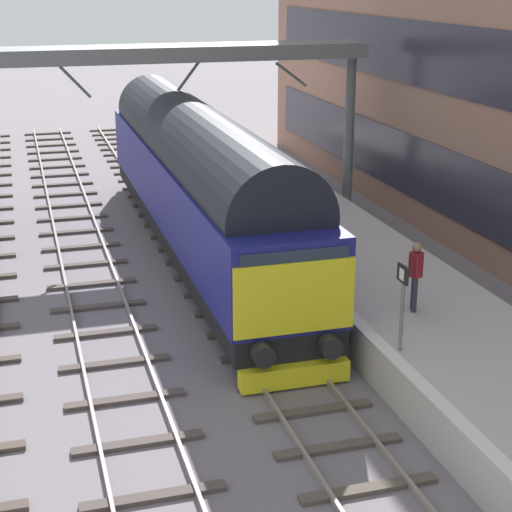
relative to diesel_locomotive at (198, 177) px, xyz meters
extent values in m
plane|color=slate|center=(0.00, -6.39, -2.49)|extent=(140.00, 140.00, 0.00)
cube|color=gray|center=(-0.72, -6.39, -2.41)|extent=(0.07, 60.00, 0.15)
cube|color=gray|center=(0.72, -6.39, -2.41)|extent=(0.07, 60.00, 0.15)
cube|color=#4D443C|center=(0.00, -13.37, -2.44)|extent=(2.50, 0.26, 0.09)
cube|color=#4D443C|center=(0.00, -11.97, -2.44)|extent=(2.50, 0.26, 0.09)
cube|color=#4D443C|center=(0.00, -10.58, -2.44)|extent=(2.50, 0.26, 0.09)
cube|color=#4D443C|center=(0.00, -9.18, -2.44)|extent=(2.50, 0.26, 0.09)
cube|color=#4D443C|center=(0.00, -7.79, -2.44)|extent=(2.50, 0.26, 0.09)
cube|color=#4D443C|center=(0.00, -6.39, -2.44)|extent=(2.50, 0.26, 0.09)
cube|color=#4D443C|center=(0.00, -5.00, -2.44)|extent=(2.50, 0.26, 0.09)
cube|color=#4D443C|center=(0.00, -3.60, -2.44)|extent=(2.50, 0.26, 0.09)
cube|color=#4D443C|center=(0.00, -2.21, -2.44)|extent=(2.50, 0.26, 0.09)
cube|color=#4D443C|center=(0.00, -0.81, -2.44)|extent=(2.50, 0.26, 0.09)
cube|color=#4D443C|center=(0.00, 0.58, -2.44)|extent=(2.50, 0.26, 0.09)
cube|color=#4D443C|center=(0.00, 1.98, -2.44)|extent=(2.50, 0.26, 0.09)
cube|color=#4D443C|center=(0.00, 3.37, -2.44)|extent=(2.50, 0.26, 0.09)
cube|color=#4D443C|center=(0.00, 4.77, -2.44)|extent=(2.50, 0.26, 0.09)
cube|color=#4D443C|center=(0.00, 6.17, -2.44)|extent=(2.50, 0.26, 0.09)
cube|color=#4D443C|center=(0.00, 7.56, -2.44)|extent=(2.50, 0.26, 0.09)
cube|color=#4D443C|center=(0.00, 8.96, -2.44)|extent=(2.50, 0.26, 0.09)
cube|color=#4D443C|center=(0.00, 10.35, -2.44)|extent=(2.50, 0.26, 0.09)
cube|color=#4D443C|center=(0.00, 11.75, -2.44)|extent=(2.50, 0.26, 0.09)
cube|color=#4D443C|center=(0.00, 13.14, -2.44)|extent=(2.50, 0.26, 0.09)
cube|color=#4D443C|center=(0.00, 14.54, -2.44)|extent=(2.50, 0.26, 0.09)
cube|color=#4D443C|center=(0.00, 15.93, -2.44)|extent=(2.50, 0.26, 0.09)
cube|color=#4D443C|center=(0.00, 17.33, -2.44)|extent=(2.50, 0.26, 0.09)
cube|color=#4D443C|center=(0.00, 18.72, -2.44)|extent=(2.50, 0.26, 0.09)
cube|color=#4D443C|center=(0.00, 20.12, -2.44)|extent=(2.50, 0.26, 0.09)
cube|color=#4D443C|center=(0.00, 21.51, -2.44)|extent=(2.50, 0.26, 0.09)
cube|color=#4D443C|center=(0.00, 22.91, -2.44)|extent=(2.50, 0.26, 0.09)
cube|color=gray|center=(-4.29, -6.39, -2.41)|extent=(0.07, 60.00, 0.15)
cube|color=gray|center=(-2.86, -6.39, -2.41)|extent=(0.07, 60.00, 0.15)
cube|color=#4A3F3C|center=(-3.58, -12.57, -2.44)|extent=(2.50, 0.26, 0.09)
cube|color=#4A3F3C|center=(-3.58, -10.80, -2.44)|extent=(2.50, 0.26, 0.09)
cube|color=#4A3F3C|center=(-3.58, -9.04, -2.44)|extent=(2.50, 0.26, 0.09)
cube|color=#4A3F3C|center=(-3.58, -7.27, -2.44)|extent=(2.50, 0.26, 0.09)
cube|color=#4A3F3C|center=(-3.58, -5.51, -2.44)|extent=(2.50, 0.26, 0.09)
cube|color=#4A3F3C|center=(-3.58, -3.75, -2.44)|extent=(2.50, 0.26, 0.09)
cube|color=#4A3F3C|center=(-3.58, -1.98, -2.44)|extent=(2.50, 0.26, 0.09)
cube|color=#4A3F3C|center=(-3.58, -0.22, -2.44)|extent=(2.50, 0.26, 0.09)
cube|color=#4A3F3C|center=(-3.58, 1.55, -2.44)|extent=(2.50, 0.26, 0.09)
cube|color=#4A3F3C|center=(-3.58, 3.31, -2.44)|extent=(2.50, 0.26, 0.09)
cube|color=#4A3F3C|center=(-3.58, 5.08, -2.44)|extent=(2.50, 0.26, 0.09)
cube|color=#4A3F3C|center=(-3.58, 6.84, -2.44)|extent=(2.50, 0.26, 0.09)
cube|color=#4A3F3C|center=(-3.58, 8.61, -2.44)|extent=(2.50, 0.26, 0.09)
cube|color=#4A3F3C|center=(-3.58, 10.37, -2.44)|extent=(2.50, 0.26, 0.09)
cube|color=#4A3F3C|center=(-3.58, 12.14, -2.44)|extent=(2.50, 0.26, 0.09)
cube|color=#4A3F3C|center=(-3.58, 13.90, -2.44)|extent=(2.50, 0.26, 0.09)
cube|color=#4A3F3C|center=(-3.58, 15.67, -2.44)|extent=(2.50, 0.26, 0.09)
cube|color=#4A3F3C|center=(-3.58, 17.43, -2.44)|extent=(2.50, 0.26, 0.09)
cube|color=#4A3F3C|center=(-3.58, 19.20, -2.44)|extent=(2.50, 0.26, 0.09)
cube|color=#4A3F3C|center=(-3.58, 20.96, -2.44)|extent=(2.50, 0.26, 0.09)
cube|color=#4A3F3C|center=(-3.58, 22.73, -2.44)|extent=(2.50, 0.26, 0.09)
cube|color=#BAB1AD|center=(3.60, -6.39, -1.99)|extent=(4.00, 44.00, 1.00)
cube|color=white|center=(1.75, -6.39, -1.48)|extent=(0.30, 44.00, 0.01)
cube|color=#2F2E37|center=(7.84, -1.93, -0.39)|extent=(0.06, 34.10, 2.13)
cube|color=#2F2E37|center=(7.84, -1.93, 3.42)|extent=(0.06, 34.10, 2.13)
cube|color=black|center=(0.00, 0.04, -1.67)|extent=(2.56, 18.65, 0.60)
cube|color=navy|center=(0.00, 0.04, -0.32)|extent=(2.70, 18.65, 2.10)
cylinder|color=black|center=(0.00, 0.04, 0.91)|extent=(2.56, 17.16, 2.57)
cube|color=yellow|center=(0.00, -9.33, -0.47)|extent=(2.65, 0.08, 1.58)
cube|color=#232D3D|center=(0.00, -9.31, 0.26)|extent=(2.38, 0.04, 0.64)
cube|color=#232D3D|center=(1.37, 0.04, -0.02)|extent=(0.04, 13.06, 0.44)
cylinder|color=black|center=(-0.75, -9.54, -1.57)|extent=(0.48, 0.35, 0.48)
cylinder|color=black|center=(0.75, -9.54, -1.57)|extent=(0.48, 0.35, 0.48)
cube|color=yellow|center=(0.00, -9.39, -2.20)|extent=(2.43, 0.36, 0.47)
cylinder|color=black|center=(0.00, -7.59, -1.97)|extent=(1.64, 1.04, 1.04)
cylinder|color=black|center=(0.00, -6.49, -1.97)|extent=(1.64, 1.04, 1.04)
cylinder|color=black|center=(0.00, -5.39, -1.97)|extent=(1.64, 1.04, 1.04)
cylinder|color=black|center=(0.00, 5.46, -1.97)|extent=(1.64, 1.04, 1.04)
cylinder|color=black|center=(0.00, 6.56, -1.97)|extent=(1.64, 1.04, 1.04)
cylinder|color=black|center=(0.00, 7.66, -1.97)|extent=(1.64, 1.04, 1.04)
cylinder|color=slate|center=(2.00, -10.28, -0.55)|extent=(0.08, 0.08, 1.85)
cube|color=black|center=(1.97, -10.28, 0.20)|extent=(0.05, 0.44, 0.36)
cube|color=white|center=(1.94, -10.28, 0.20)|extent=(0.01, 0.20, 0.24)
cylinder|color=#312D3C|center=(3.21, -8.48, -1.06)|extent=(0.13, 0.13, 0.84)
cylinder|color=#312D3C|center=(3.28, -8.29, -1.06)|extent=(0.13, 0.13, 0.84)
cylinder|color=maroon|center=(3.24, -8.38, -0.36)|extent=(0.44, 0.44, 0.56)
sphere|color=#8D6E4E|center=(3.24, -8.38, 0.05)|extent=(0.22, 0.22, 0.22)
cylinder|color=maroon|center=(3.17, -8.58, -0.36)|extent=(0.09, 0.09, 0.52)
cylinder|color=maroon|center=(3.32, -8.19, -0.36)|extent=(0.09, 0.09, 0.52)
cylinder|color=slate|center=(6.50, 3.65, 0.35)|extent=(0.36, 0.36, 5.67)
cube|color=slate|center=(-1.38, 3.65, 3.43)|extent=(16.16, 2.00, 0.50)
cylinder|color=slate|center=(-3.25, 3.65, 2.58)|extent=(1.01, 0.10, 1.11)
cylinder|color=slate|center=(0.49, 3.65, 2.58)|extent=(0.95, 0.10, 1.15)
cylinder|color=slate|center=(4.23, 3.65, 2.58)|extent=(1.19, 0.10, 0.91)
camera|label=1|loc=(-5.26, -24.53, 5.91)|focal=58.28mm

